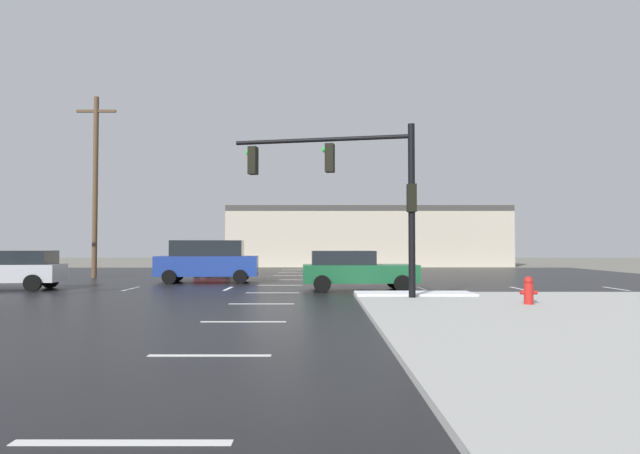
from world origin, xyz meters
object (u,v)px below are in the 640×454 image
traffic_signal_mast (358,180)px  utility_pole_far (95,183)px  fire_hydrant (528,290)px  suv_blue (207,260)px  sedan_red (217,261)px  sedan_green (355,270)px  sedan_silver (6,269)px

traffic_signal_mast → utility_pole_far: 18.74m
traffic_signal_mast → fire_hydrant: size_ratio=7.57×
traffic_signal_mast → suv_blue: size_ratio=1.22×
suv_blue → traffic_signal_mast: bearing=123.8°
sedan_red → fire_hydrant: bearing=-144.1°
traffic_signal_mast → fire_hydrant: (4.66, -2.45, -3.41)m
fire_hydrant → suv_blue: 15.86m
traffic_signal_mast → suv_blue: traffic_signal_mast is taller
traffic_signal_mast → sedan_green: size_ratio=1.31×
sedan_silver → utility_pole_far: 9.59m
sedan_silver → sedan_red: size_ratio=1.02×
fire_hydrant → suv_blue: bearing=135.7°
sedan_silver → utility_pole_far: bearing=-96.5°
suv_blue → sedan_green: size_ratio=1.08×
suv_blue → utility_pole_far: 9.16m
sedan_red → traffic_signal_mast: bearing=-152.5°
traffic_signal_mast → sedan_silver: 14.78m
sedan_silver → sedan_green: 13.99m
fire_hydrant → sedan_silver: bearing=160.4°
suv_blue → sedan_red: size_ratio=1.08×
sedan_green → sedan_red: same height
traffic_signal_mast → suv_blue: bearing=-40.1°
traffic_signal_mast → sedan_red: (-7.41, 15.09, -3.10)m
traffic_signal_mast → sedan_silver: (-13.85, 4.13, -3.10)m
sedan_green → fire_hydrant: bearing=-56.2°
traffic_signal_mast → sedan_green: (0.13, 3.81, -3.10)m
utility_pole_far → sedan_red: bearing=21.1°
fire_hydrant → sedan_green: sedan_green is taller
sedan_silver → fire_hydrant: bearing=154.4°
utility_pole_far → fire_hydrant: bearing=-39.3°
fire_hydrant → suv_blue: suv_blue is taller
suv_blue → sedan_red: 6.52m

